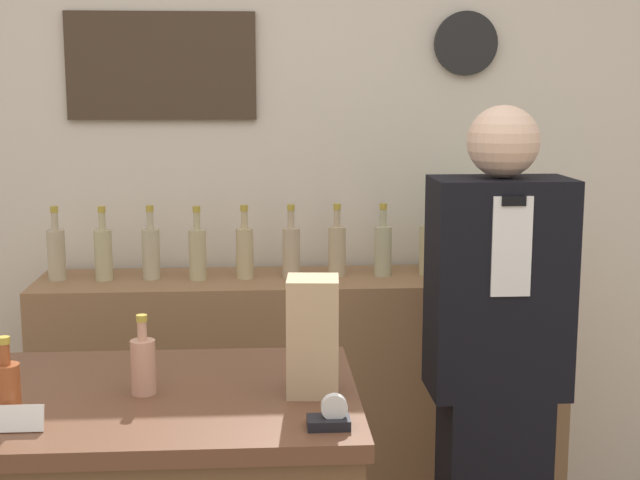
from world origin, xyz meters
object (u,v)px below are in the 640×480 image
at_px(shopkeeper, 495,374).
at_px(potted_plant, 487,223).
at_px(tape_dispenser, 330,417).
at_px(paper_bag, 313,336).

height_order(shopkeeper, potted_plant, shopkeeper).
bearing_deg(tape_dispenser, potted_plant, 64.63).
xyz_separation_m(potted_plant, tape_dispenser, (-0.71, -1.49, -0.18)).
bearing_deg(shopkeeper, paper_bag, -134.87).
distance_m(potted_plant, paper_bag, 1.47).
bearing_deg(potted_plant, tape_dispenser, -115.37).
relative_size(potted_plant, tape_dispenser, 4.02).
xyz_separation_m(potted_plant, paper_bag, (-0.73, -1.28, -0.06)).
bearing_deg(paper_bag, shopkeeper, 45.13).
height_order(potted_plant, tape_dispenser, potted_plant).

